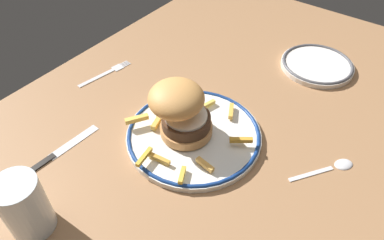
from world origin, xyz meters
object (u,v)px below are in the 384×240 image
Objects in this scene: dinner_plate at (192,134)px; water_glass at (26,209)px; knife at (52,156)px; spoon at (337,165)px; fork at (106,73)px; burger at (181,110)px; side_plate at (317,65)px.

dinner_plate is 2.45× the size of water_glass.
knife is 1.52× the size of spoon.
water_glass reaches higher than knife.
fork is 27.09cm from knife.
spoon is (9.81, -26.17, -0.48)cm from dinner_plate.
side_plate is at bearing -17.66° from burger.
knife is at bearing 124.03° from spoon.
burger is 1.23× the size of spoon.
spoon is (5.25, -55.51, 0.18)cm from fork.
burger is at bearing -41.45° from knife.
burger reaches higher than spoon.
knife is 53.46cm from spoon.
spoon reaches higher than knife.
spoon is (-27.56, -15.43, -0.48)cm from side_plate.
water_glass is at bearing -149.66° from fork.
dinner_plate is at bearing 110.54° from spoon.
spoon is at bearing -69.46° from dinner_plate.
spoon is at bearing -84.59° from fork.
knife is at bearing 153.32° from side_plate.
water_glass is 0.76× the size of fork.
spoon is at bearing -68.05° from burger.
knife is (10.81, 9.56, -4.50)cm from water_glass.
side_plate is at bearing -16.04° from dinner_plate.
side_plate reaches higher than knife.
water_glass is at bearing -138.49° from knife.
burger is at bearing 111.95° from spoon.
knife is at bearing 137.96° from dinner_plate.
burger reaches higher than water_glass.
burger is at bearing -13.30° from water_glass.
side_plate is 1.48× the size of spoon.
dinner_plate is 32.33cm from water_glass.
knife is (-24.67, -11.20, 0.08)cm from fork.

